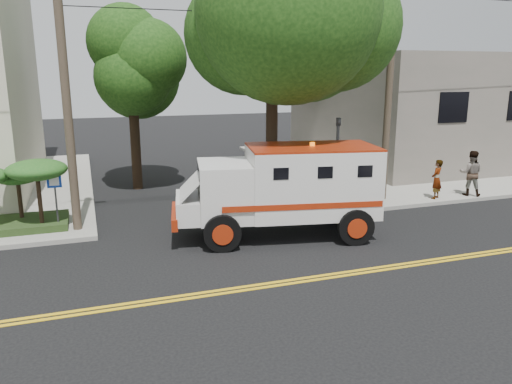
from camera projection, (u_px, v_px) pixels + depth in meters
name	position (u px, v px, depth m)	size (l,w,h in m)	color
ground	(306.00, 280.00, 12.95)	(100.00, 100.00, 0.00)	black
sidewalk_ne	(418.00, 161.00, 29.61)	(17.00, 17.00, 0.15)	gray
building_right	(438.00, 107.00, 29.81)	(14.00, 12.00, 6.00)	#635E55
utility_pole_left	(66.00, 97.00, 15.63)	(0.28, 0.28, 9.00)	#382D23
utility_pole_right	(389.00, 91.00, 19.58)	(0.28, 0.28, 9.00)	#382D23
tree_main	(287.00, 15.00, 17.56)	(6.08, 5.70, 9.85)	black
tree_left	(139.00, 60.00, 21.58)	(4.48, 4.20, 7.70)	black
tree_right	(334.00, 56.00, 28.80)	(4.80, 4.50, 8.20)	black
traffic_signal	(337.00, 154.00, 18.77)	(0.15, 0.18, 3.60)	#3F3F42
accessibility_sign	(55.00, 194.00, 16.34)	(0.45, 0.10, 2.02)	#3F3F42
palm_planter	(15.00, 185.00, 16.29)	(3.52, 2.63, 2.36)	#1E3314
armored_truck	(286.00, 186.00, 16.04)	(6.83, 3.57, 2.96)	silver
pedestrian_a	(437.00, 179.00, 20.43)	(0.59, 0.39, 1.62)	gray
pedestrian_b	(471.00, 173.00, 20.94)	(0.93, 0.72, 1.91)	gray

